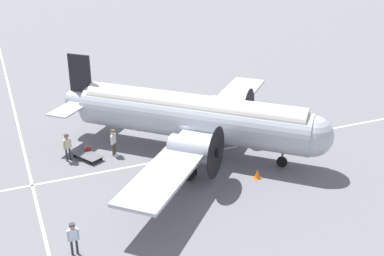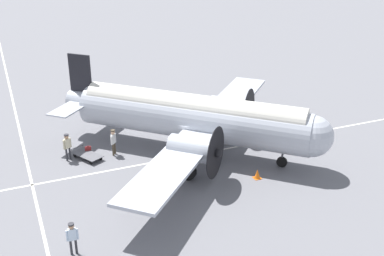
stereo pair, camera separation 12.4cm
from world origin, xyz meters
TOP-DOWN VIEW (x-y plane):
  - ground_plane at (0.00, 0.00)m, footprint 300.00×300.00m
  - apron_line_eastwest at (0.00, -0.50)m, footprint 120.00×0.16m
  - apron_line_northsouth at (-10.78, 0.00)m, footprint 0.16×120.00m
  - airliner_main at (0.33, -0.32)m, footprint 18.62×18.69m
  - crew_foreground at (-9.61, -8.19)m, footprint 0.58×0.30m
  - passenger_boarding at (-5.11, 1.64)m, footprint 0.45×0.49m
  - ramp_agent at (-8.14, 2.03)m, footprint 0.58×0.42m
  - suitcase_near_door at (-6.75, 2.35)m, footprint 0.41×0.12m
  - baggage_cart at (-6.93, 1.78)m, footprint 1.98×2.43m
  - traffic_cone at (2.28, -5.08)m, footprint 0.46×0.46m

SIDE VIEW (x-z plane):
  - ground_plane at x=0.00m, z-range 0.00..0.00m
  - apron_line_eastwest at x=0.00m, z-range 0.00..0.01m
  - apron_line_northsouth at x=-10.78m, z-range 0.00..0.01m
  - baggage_cart at x=-6.93m, z-range 0.00..0.56m
  - traffic_cone at x=2.28m, z-range -0.02..0.59m
  - suitcase_near_door at x=-6.75m, z-range -0.02..0.63m
  - crew_foreground at x=-9.61m, z-range 0.22..1.95m
  - passenger_boarding at x=-5.11m, z-range 0.24..2.09m
  - ramp_agent at x=-8.14m, z-range 0.24..2.13m
  - airliner_main at x=0.33m, z-range -0.43..5.71m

